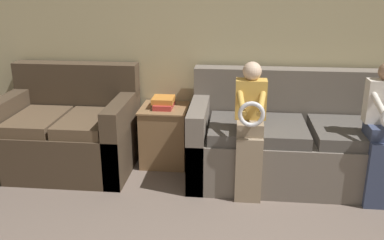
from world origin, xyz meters
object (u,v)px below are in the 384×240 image
at_px(side_shelf, 165,134).
at_px(child_left_seated, 250,125).
at_px(couch_main, 306,143).
at_px(child_right_seated, 383,129).
at_px(book_stack, 164,102).
at_px(couch_side, 69,133).

bearing_deg(side_shelf, child_left_seated, -35.99).
height_order(couch_main, child_right_seated, child_right_seated).
xyz_separation_m(child_left_seated, side_shelf, (-0.85, 0.62, -0.35)).
relative_size(child_left_seated, child_right_seated, 0.99).
bearing_deg(child_left_seated, book_stack, 143.98).
bearing_deg(book_stack, couch_main, -8.55).
xyz_separation_m(couch_main, couch_side, (-2.35, 0.01, 0.00)).
height_order(child_left_seated, side_shelf, child_left_seated).
relative_size(child_left_seated, book_stack, 3.84).
bearing_deg(side_shelf, couch_main, -8.38).
bearing_deg(book_stack, couch_side, -168.24).
height_order(couch_main, couch_side, couch_side).
bearing_deg(child_right_seated, book_stack, 162.43).
bearing_deg(couch_side, child_right_seated, -8.27).
relative_size(couch_side, child_left_seated, 1.09).
bearing_deg(child_left_seated, couch_side, 166.77).
relative_size(child_left_seated, side_shelf, 1.96).
relative_size(couch_main, child_left_seated, 1.84).
distance_m(couch_side, side_shelf, 0.97).
distance_m(couch_side, child_left_seated, 1.88).
relative_size(couch_main, child_right_seated, 1.82).
xyz_separation_m(couch_side, side_shelf, (0.95, 0.19, -0.05)).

